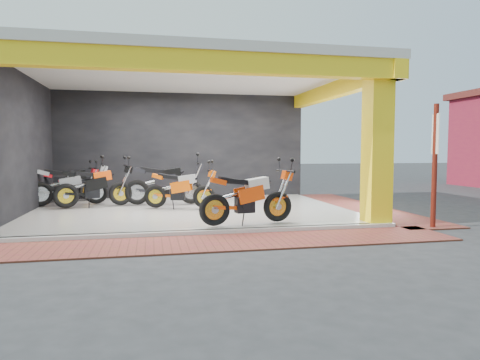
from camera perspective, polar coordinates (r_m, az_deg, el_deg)
name	(u,v)px	position (r m, az deg, el deg)	size (l,w,h in m)	color
ground	(200,226)	(9.35, -5.41, -6.12)	(80.00, 80.00, 0.00)	#2D2D30
showroom_floor	(191,211)	(11.30, -6.55, -4.11)	(8.00, 6.00, 0.10)	white
showroom_ceiling	(190,74)	(11.36, -6.69, 13.90)	(8.40, 6.40, 0.20)	beige
back_wall	(182,147)	(14.28, -7.75, 4.40)	(8.20, 0.20, 3.50)	black
left_wall	(19,146)	(11.57, -27.34, 4.10)	(0.20, 6.20, 3.50)	black
corner_column	(377,145)	(9.65, 17.83, 4.46)	(0.50, 0.50, 3.50)	yellow
header_beam_front	(204,62)	(8.38, -4.78, 15.42)	(8.40, 0.30, 0.40)	yellow
header_beam_right	(335,90)	(12.33, 12.57, 11.64)	(0.30, 6.40, 0.40)	yellow
floor_kerb	(205,233)	(8.34, -4.63, -7.00)	(8.00, 0.20, 0.10)	white
paver_front	(211,243)	(7.59, -3.88, -8.37)	(9.00, 1.40, 0.03)	brown
paver_right	(360,207)	(12.68, 15.65, -3.52)	(1.40, 7.00, 0.03)	brown
signpost	(435,161)	(9.79, 24.54, 2.37)	(0.12, 0.36, 2.60)	#5A160D
moto_hero	(278,192)	(9.08, 5.04, -1.57)	(2.17, 0.80, 1.32)	#FF4B0A
moto_row_a	(204,186)	(11.15, -4.78, -0.78)	(2.01, 0.74, 1.23)	#FF630A
moto_row_b	(191,180)	(12.14, -6.55, 0.04)	(2.31, 0.86, 1.41)	black
moto_row_c	(121,182)	(12.22, -15.64, -0.27)	(2.17, 0.80, 1.33)	black
moto_row_d	(96,181)	(12.74, -18.67, -0.13)	(2.19, 0.81, 1.34)	#A3A6AB
moto_row_e	(88,181)	(13.78, -19.58, -0.18)	(1.93, 0.72, 1.18)	red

